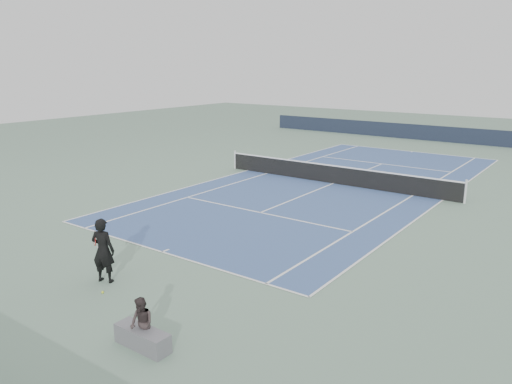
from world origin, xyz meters
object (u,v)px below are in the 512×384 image
Objects in this scene: tennis_player at (103,250)px; tennis_ball at (103,292)px; spectator_bench at (142,330)px; tennis_net at (334,174)px.

tennis_ball is at bearing -42.98° from tennis_player.
tennis_ball is 0.05× the size of spectator_bench.
tennis_ball is 3.10m from spectator_bench.
spectator_bench is (2.86, -1.13, 0.37)m from tennis_ball.
spectator_bench reaches higher than tennis_ball.
tennis_net is 187.09× the size of tennis_ball.
tennis_net reaches higher than tennis_ball.
tennis_player reaches higher than spectator_bench.
tennis_player is 26.81× the size of tennis_ball.
tennis_player is 1.19m from tennis_ball.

